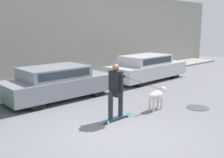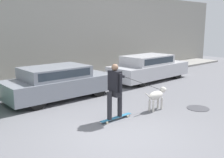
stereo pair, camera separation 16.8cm
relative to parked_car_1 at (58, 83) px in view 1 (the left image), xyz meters
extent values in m
plane|color=slate|center=(-0.60, -4.02, -0.62)|extent=(36.00, 36.00, 0.00)
cube|color=gray|center=(-0.60, 3.09, 1.64)|extent=(32.00, 0.30, 4.51)
cube|color=gray|center=(-0.60, 2.01, -0.56)|extent=(30.00, 1.82, 0.12)
cylinder|color=black|center=(1.31, 0.73, -0.31)|extent=(0.62, 0.20, 0.62)
cylinder|color=black|center=(1.31, -0.74, -0.31)|extent=(0.62, 0.20, 0.62)
cylinder|color=black|center=(-1.23, 0.74, -0.31)|extent=(0.62, 0.20, 0.62)
cylinder|color=black|center=(-1.23, -0.73, -0.31)|extent=(0.62, 0.20, 0.62)
cube|color=gray|center=(0.04, 0.00, -0.12)|extent=(4.10, 1.72, 0.63)
cube|color=gray|center=(-0.12, 0.00, 0.40)|extent=(2.36, 1.55, 0.43)
cube|color=#28333D|center=(-0.13, -0.77, 0.43)|extent=(2.07, 0.02, 0.27)
cylinder|color=black|center=(6.54, 0.75, -0.31)|extent=(0.62, 0.22, 0.61)
cylinder|color=black|center=(6.57, -0.67, -0.31)|extent=(0.62, 0.22, 0.61)
cylinder|color=black|center=(3.77, 0.67, -0.31)|extent=(0.62, 0.22, 0.61)
cylinder|color=black|center=(3.80, -0.74, -0.31)|extent=(0.62, 0.22, 0.61)
cube|color=#BCBCC1|center=(5.17, 0.00, -0.11)|extent=(4.51, 1.78, 0.65)
cube|color=#BCBCC1|center=(4.99, 0.00, 0.44)|extent=(2.53, 1.56, 0.45)
cube|color=#28333D|center=(5.01, -0.75, 0.46)|extent=(2.19, 0.07, 0.29)
cylinder|color=beige|center=(1.88, -3.23, -0.43)|extent=(0.07, 0.07, 0.38)
cylinder|color=beige|center=(1.88, -3.39, -0.43)|extent=(0.07, 0.07, 0.38)
cylinder|color=beige|center=(1.43, -3.25, -0.43)|extent=(0.07, 0.07, 0.38)
cylinder|color=beige|center=(1.44, -3.40, -0.43)|extent=(0.07, 0.07, 0.38)
ellipsoid|color=beige|center=(1.66, -3.32, -0.12)|extent=(0.65, 0.30, 0.28)
sphere|color=beige|center=(2.03, -3.30, 0.00)|extent=(0.19, 0.19, 0.19)
cylinder|color=beige|center=(2.12, -3.30, -0.01)|extent=(0.11, 0.09, 0.09)
cylinder|color=beige|center=(1.24, -3.33, -0.04)|extent=(0.26, 0.05, 0.20)
cylinder|color=beige|center=(0.49, -3.07, -0.58)|extent=(0.07, 0.03, 0.07)
cylinder|color=beige|center=(0.49, -3.22, -0.58)|extent=(0.07, 0.03, 0.07)
cylinder|color=beige|center=(-0.33, -3.08, -0.58)|extent=(0.07, 0.03, 0.07)
cylinder|color=beige|center=(-0.33, -3.23, -0.58)|extent=(0.07, 0.03, 0.07)
cube|color=teal|center=(0.08, -3.15, -0.54)|extent=(1.14, 0.14, 0.02)
cylinder|color=#232328|center=(0.22, -3.15, -0.14)|extent=(0.14, 0.14, 0.80)
cylinder|color=#232328|center=(-0.18, -3.16, -0.14)|extent=(0.14, 0.14, 0.80)
cube|color=#232328|center=(0.02, -3.15, 0.18)|extent=(0.17, 0.31, 0.16)
cube|color=black|center=(0.02, -3.15, 0.55)|extent=(0.20, 0.40, 0.58)
sphere|color=brown|center=(0.02, -3.15, 0.94)|extent=(0.19, 0.19, 0.19)
cylinder|color=black|center=(0.02, -3.39, 0.52)|extent=(0.09, 0.09, 0.55)
cylinder|color=black|center=(0.27, -2.96, 0.70)|extent=(0.55, 0.19, 0.29)
cylinder|color=black|center=(1.28, -3.16, 0.28)|extent=(1.52, 0.31, 0.63)
cylinder|color=#38383D|center=(2.86, -4.14, -0.61)|extent=(0.73, 0.73, 0.01)
camera|label=1|loc=(-4.91, -8.43, 2.07)|focal=42.00mm
camera|label=2|loc=(-4.79, -8.54, 2.07)|focal=42.00mm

